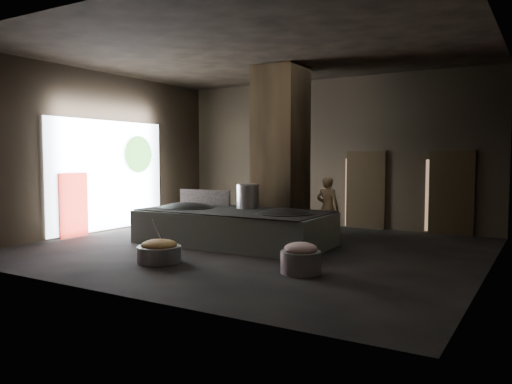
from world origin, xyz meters
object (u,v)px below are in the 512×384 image
Objects in this scene: cook at (328,208)px; meat_basin at (301,262)px; hearth_platform at (234,228)px; wok_right at (284,217)px; veg_basin at (159,254)px; wok_left at (186,210)px; stock_pot at (248,196)px.

cook is 3.93m from meat_basin.
wok_right is (1.35, 0.05, 0.35)m from hearth_platform.
meat_basin is (2.73, -1.94, -0.20)m from hearth_platform.
wok_right is 2.48m from meat_basin.
veg_basin is (-1.83, -4.33, -0.65)m from cook.
stock_pot is (1.50, 0.60, 0.38)m from wok_left.
meat_basin is (1.38, -1.99, -0.55)m from wok_right.
stock_pot is (0.05, 0.55, 0.73)m from hearth_platform.
wok_left is at bearing 179.96° from hearth_platform.
wok_left reaches higher than meat_basin.
meat_basin is at bearing 11.67° from veg_basin.
cook is at bearing 30.52° from wok_left.
wok_right reaches higher than veg_basin.
cook reaches higher than meat_basin.
meat_basin is at bearing -24.32° from wok_left.
cook reaches higher than wok_left.
stock_pot is 0.82× the size of meat_basin.
stock_pot is 3.23m from veg_basin.
wok_left is 3.64m from cook.
wok_right is 1.78m from cook.
wok_left is 0.90× the size of cook.
wok_left is at bearing 117.77° from veg_basin.
cook is at bearing 105.60° from meat_basin.
hearth_platform is 7.67× the size of stock_pot.
meat_basin is at bearing 99.53° from cook.
wok_right reaches higher than meat_basin.
veg_basin is 2.93m from meat_basin.
wok_left is 1.65× the size of veg_basin.
stock_pot is 3.77m from meat_basin.
hearth_platform is at bearing 1.97° from wok_left.
wok_left is at bearing -177.95° from wok_right.
veg_basin is 1.19× the size of meat_basin.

